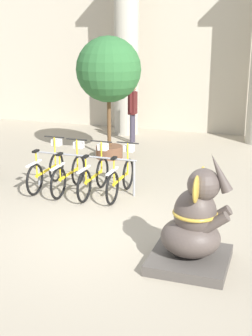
% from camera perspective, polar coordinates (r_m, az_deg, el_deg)
% --- Properties ---
extents(ground_plane, '(60.00, 60.00, 0.00)m').
position_cam_1_polar(ground_plane, '(7.93, -3.52, -7.96)').
color(ground_plane, '#9E937F').
extents(building_facade, '(20.00, 0.20, 6.00)m').
position_cam_1_polar(building_facade, '(15.51, 8.92, 15.32)').
color(building_facade, '#BCB29E').
rests_on(building_facade, ground_plane).
extents(column_left, '(0.97, 0.97, 5.16)m').
position_cam_1_polar(column_left, '(15.08, 0.04, 14.04)').
color(column_left, '#ADA899').
rests_on(column_left, ground_plane).
extents(bike_rack, '(2.29, 0.05, 0.77)m').
position_cam_1_polar(bike_rack, '(9.82, -5.10, 0.38)').
color(bike_rack, gray).
rests_on(bike_rack, ground_plane).
extents(bicycle_0, '(0.48, 1.63, 1.04)m').
position_cam_1_polar(bicycle_0, '(10.16, -9.64, -0.16)').
color(bicycle_0, black).
rests_on(bicycle_0, ground_plane).
extents(bicycle_1, '(0.48, 1.63, 1.04)m').
position_cam_1_polar(bicycle_1, '(9.86, -6.91, -0.56)').
color(bicycle_1, black).
rests_on(bicycle_1, ground_plane).
extents(bicycle_2, '(0.48, 1.63, 1.04)m').
position_cam_1_polar(bicycle_2, '(9.64, -3.89, -0.89)').
color(bicycle_2, black).
rests_on(bicycle_2, ground_plane).
extents(bicycle_3, '(0.48, 1.63, 1.04)m').
position_cam_1_polar(bicycle_3, '(9.50, -0.58, -1.10)').
color(bicycle_3, black).
rests_on(bicycle_3, ground_plane).
extents(elephant_statue, '(1.12, 1.12, 1.72)m').
position_cam_1_polar(elephant_statue, '(6.75, 8.27, -7.24)').
color(elephant_statue, '#4C4742').
rests_on(elephant_statue, ground_plane).
extents(person_pedestrian, '(0.24, 0.47, 1.78)m').
position_cam_1_polar(person_pedestrian, '(13.92, 0.81, 7.44)').
color(person_pedestrian, '#383342').
rests_on(person_pedestrian, ground_plane).
extents(potted_tree, '(1.66, 1.66, 3.14)m').
position_cam_1_polar(potted_tree, '(12.08, -2.14, 11.57)').
color(potted_tree, brown).
rests_on(potted_tree, ground_plane).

